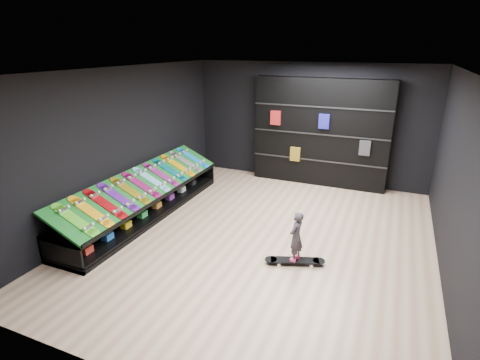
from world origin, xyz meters
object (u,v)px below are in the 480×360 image
at_px(display_rack, 146,204).
at_px(child, 296,246).
at_px(floor_skateboard, 295,262).
at_px(back_shelving, 320,133).

height_order(display_rack, child, child).
bearing_deg(child, floor_skateboard, -77.30).
relative_size(display_rack, back_shelving, 1.36).
bearing_deg(floor_skateboard, child, -19.82).
relative_size(back_shelving, child, 6.53).
height_order(display_rack, back_shelving, back_shelving).
xyz_separation_m(display_rack, floor_skateboard, (3.38, -0.65, -0.20)).
distance_m(display_rack, child, 3.44).
height_order(display_rack, floor_skateboard, display_rack).
xyz_separation_m(back_shelving, floor_skateboard, (0.48, -3.97, -1.28)).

